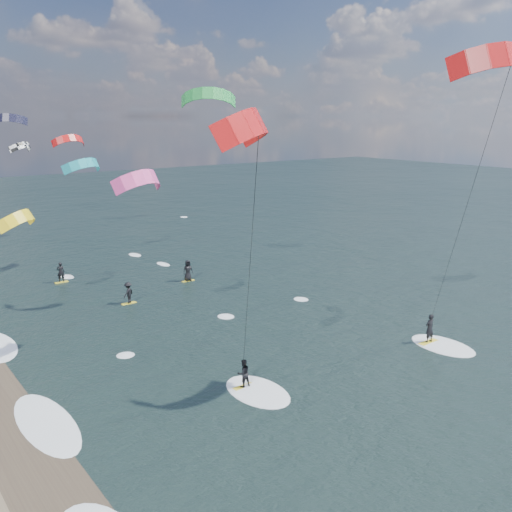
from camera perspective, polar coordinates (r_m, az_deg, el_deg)
ground at (r=23.55m, az=21.43°, el=-22.34°), size 260.00×260.00×0.00m
wet_sand_strip at (r=24.10m, az=-19.88°, el=-21.26°), size 3.00×240.00×0.00m
kitesurfer_near_a at (r=29.02m, az=22.83°, el=11.91°), size 7.88×8.58×16.99m
kitesurfer_near_b at (r=22.61m, az=0.08°, el=2.09°), size 6.82×8.93×14.38m
far_kitesurfers at (r=46.34m, az=-11.67°, el=-2.35°), size 9.84×9.37×1.82m
bg_kite_field at (r=63.44m, az=-21.42°, el=10.47°), size 15.23×76.28×9.40m
shoreline_surf at (r=28.30m, az=-20.43°, el=-15.72°), size 2.40×79.40×0.11m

